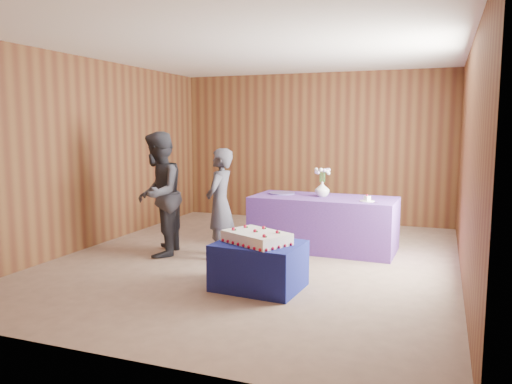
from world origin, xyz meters
The scene contains 13 objects.
ground centered at (0.00, 0.00, 0.00)m, with size 6.00×6.00×0.00m, color gray.
room_shell centered at (0.00, 0.00, 1.80)m, with size 5.04×6.04×2.72m.
cake_table centered at (0.43, -1.08, 0.25)m, with size 0.90×0.70×0.50m, color navy.
serving_table centered at (0.69, 0.87, 0.38)m, with size 2.00×0.90×0.75m, color #613695.
sheet_cake centered at (0.41, -1.10, 0.56)m, with size 0.83×0.73×0.16m.
vase centered at (0.66, 0.90, 0.86)m, with size 0.20×0.20×0.21m, color silver.
flower_spray centered at (0.66, 0.90, 1.11)m, with size 0.23×0.23×0.17m.
platter centered at (0.04, 0.98, 0.76)m, with size 0.38×0.38×0.02m, color #5F4D9B.
plate centered at (1.32, 0.66, 0.76)m, with size 0.19×0.19×0.01m, color white.
cake_slice centered at (1.32, 0.66, 0.80)m, with size 0.09×0.09×0.09m.
knife centered at (1.35, 0.58, 0.75)m, with size 0.26×0.02×0.00m, color silver.
guest_left centered at (-0.48, -0.08, 0.73)m, with size 0.53×0.35×1.45m, color #3D3D48.
guest_right centered at (-1.31, -0.24, 0.84)m, with size 0.81×0.63×1.67m, color #32333C.
Camera 1 is at (2.23, -5.98, 1.74)m, focal length 35.00 mm.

